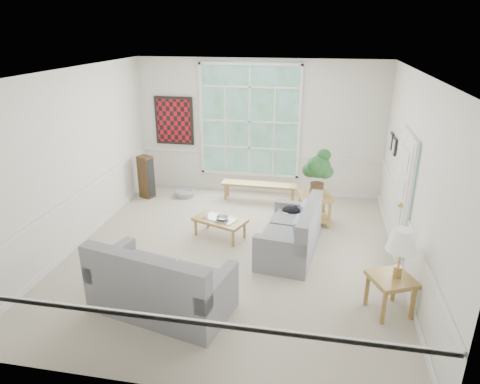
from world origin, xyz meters
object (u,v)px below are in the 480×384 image
(loveseat_front, at_px, (162,277))
(coffee_table, at_px, (220,227))
(loveseat_right, at_px, (290,229))
(end_table, at_px, (314,209))
(side_table, at_px, (389,294))

(loveseat_front, bearing_deg, coffee_table, 96.12)
(loveseat_right, height_order, coffee_table, loveseat_right)
(end_table, distance_m, side_table, 2.85)
(side_table, bearing_deg, end_table, 111.92)
(loveseat_right, distance_m, end_table, 1.31)
(coffee_table, bearing_deg, end_table, 48.45)
(loveseat_front, relative_size, end_table, 3.06)
(loveseat_right, distance_m, coffee_table, 1.37)
(loveseat_right, bearing_deg, side_table, -36.75)
(loveseat_front, xyz_separation_m, side_table, (3.02, 0.49, -0.23))
(loveseat_front, distance_m, side_table, 3.07)
(loveseat_right, xyz_separation_m, coffee_table, (-1.30, 0.36, -0.27))
(end_table, xyz_separation_m, side_table, (1.06, -2.64, -0.03))
(coffee_table, height_order, side_table, side_table)
(end_table, bearing_deg, loveseat_right, -107.22)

